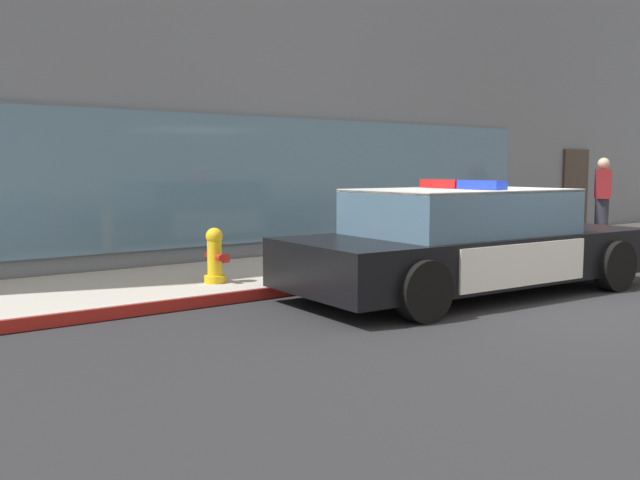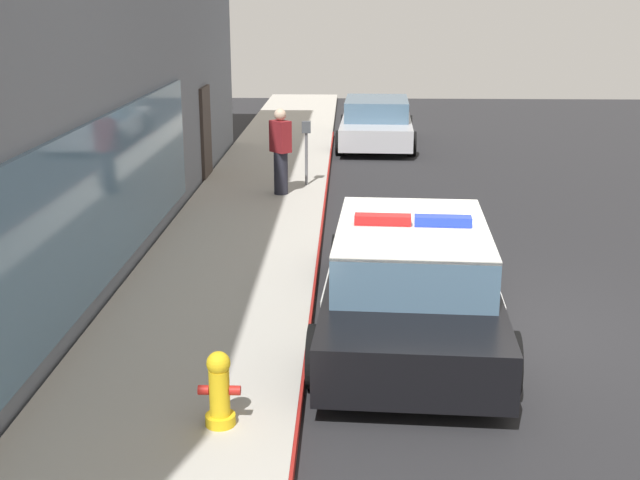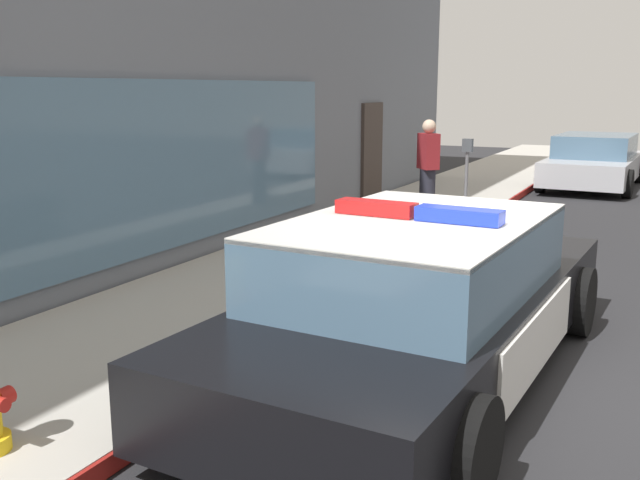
% 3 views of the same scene
% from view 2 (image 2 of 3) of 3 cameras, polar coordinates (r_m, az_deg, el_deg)
% --- Properties ---
extents(ground, '(48.00, 48.00, 0.00)m').
position_cam_2_polar(ground, '(10.70, 9.70, -5.49)').
color(ground, '#262628').
extents(sidewalk, '(48.00, 2.63, 0.15)m').
position_cam_2_polar(sidewalk, '(10.72, -7.75, -4.93)').
color(sidewalk, '#B2ADA3').
rests_on(sidewalk, ground).
extents(curb_red_paint, '(28.80, 0.04, 0.14)m').
position_cam_2_polar(curb_red_paint, '(10.58, -0.60, -5.06)').
color(curb_red_paint, maroon).
rests_on(curb_red_paint, ground).
extents(police_cruiser, '(5.29, 2.39, 1.49)m').
position_cam_2_polar(police_cruiser, '(10.10, 6.26, -2.57)').
color(police_cruiser, black).
rests_on(police_cruiser, ground).
extents(fire_hydrant, '(0.34, 0.39, 0.73)m').
position_cam_2_polar(fire_hydrant, '(7.73, -6.95, -10.20)').
color(fire_hydrant, gold).
rests_on(fire_hydrant, sidewalk).
extents(car_down_street, '(4.67, 2.20, 1.29)m').
position_cam_2_polar(car_down_street, '(22.98, 3.90, 8.08)').
color(car_down_street, '#B7B7BC').
rests_on(car_down_street, ground).
extents(pedestrian_on_sidewalk, '(0.47, 0.46, 1.71)m').
position_cam_2_polar(pedestrian_on_sidewalk, '(16.48, -2.73, 6.13)').
color(pedestrian_on_sidewalk, '#23232D').
rests_on(pedestrian_on_sidewalk, sidewalk).
extents(parking_meter, '(0.12, 0.18, 1.34)m').
position_cam_2_polar(parking_meter, '(17.27, -0.95, 6.84)').
color(parking_meter, slate).
rests_on(parking_meter, sidewalk).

